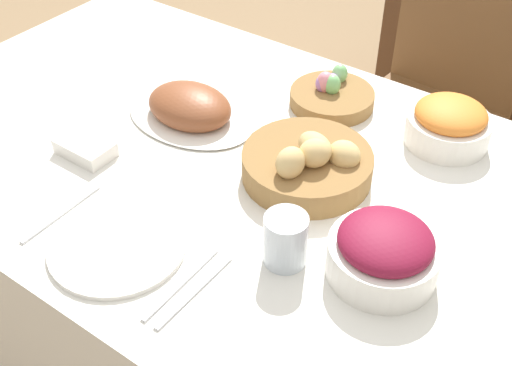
% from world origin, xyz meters
% --- Properties ---
extents(dining_table, '(1.81, 0.97, 0.73)m').
position_xyz_m(dining_table, '(0.00, 0.00, 0.36)').
color(dining_table, silver).
rests_on(dining_table, ground).
extents(chair_far_center, '(0.45, 0.45, 0.96)m').
position_xyz_m(chair_far_center, '(0.04, 0.84, 0.51)').
color(chair_far_center, brown).
rests_on(chair_far_center, ground).
extents(bread_basket, '(0.26, 0.26, 0.11)m').
position_xyz_m(bread_basket, '(0.08, 0.04, 0.76)').
color(bread_basket, olive).
rests_on(bread_basket, dining_table).
extents(egg_basket, '(0.20, 0.20, 0.08)m').
position_xyz_m(egg_basket, '(-0.02, 0.31, 0.75)').
color(egg_basket, olive).
rests_on(egg_basket, dining_table).
extents(ham_platter, '(0.32, 0.22, 0.08)m').
position_xyz_m(ham_platter, '(-0.25, 0.07, 0.75)').
color(ham_platter, silver).
rests_on(ham_platter, dining_table).
extents(beet_salad_bowl, '(0.19, 0.19, 0.11)m').
position_xyz_m(beet_salad_bowl, '(0.31, -0.10, 0.78)').
color(beet_salad_bowl, silver).
rests_on(beet_salad_bowl, dining_table).
extents(carrot_bowl, '(0.18, 0.18, 0.10)m').
position_xyz_m(carrot_bowl, '(0.25, 0.32, 0.77)').
color(carrot_bowl, silver).
rests_on(carrot_bowl, dining_table).
extents(dinner_plate, '(0.25, 0.25, 0.01)m').
position_xyz_m(dinner_plate, '(-0.10, -0.32, 0.73)').
color(dinner_plate, silver).
rests_on(dinner_plate, dining_table).
extents(fork, '(0.01, 0.19, 0.00)m').
position_xyz_m(fork, '(-0.25, -0.32, 0.73)').
color(fork, silver).
rests_on(fork, dining_table).
extents(knife, '(0.01, 0.19, 0.00)m').
position_xyz_m(knife, '(0.05, -0.32, 0.73)').
color(knife, silver).
rests_on(knife, dining_table).
extents(spoon, '(0.01, 0.19, 0.00)m').
position_xyz_m(spoon, '(0.08, -0.32, 0.73)').
color(spoon, silver).
rests_on(spoon, dining_table).
extents(drinking_cup, '(0.08, 0.08, 0.10)m').
position_xyz_m(drinking_cup, '(0.16, -0.17, 0.77)').
color(drinking_cup, silver).
rests_on(drinking_cup, dining_table).
extents(butter_dish, '(0.12, 0.08, 0.03)m').
position_xyz_m(butter_dish, '(-0.35, -0.17, 0.74)').
color(butter_dish, silver).
rests_on(butter_dish, dining_table).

